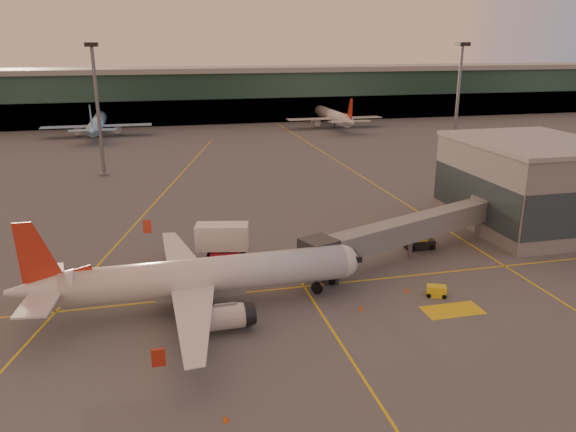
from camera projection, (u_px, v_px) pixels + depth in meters
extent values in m
plane|color=#4C4F54|center=(269.00, 312.00, 55.94)|extent=(600.00, 600.00, 0.00)
cube|color=yellow|center=(259.00, 291.00, 60.58)|extent=(80.00, 0.25, 0.01)
cube|color=yellow|center=(157.00, 200.00, 95.42)|extent=(31.30, 115.98, 0.01)
cube|color=yellow|center=(335.00, 160.00, 127.62)|extent=(0.25, 160.00, 0.01)
cube|color=yellow|center=(343.00, 346.00, 49.64)|extent=(0.25, 30.00, 0.01)
cube|color=yellow|center=(452.00, 310.00, 56.28)|extent=(6.00, 3.00, 0.01)
cube|color=#19382D|center=(181.00, 97.00, 185.26)|extent=(400.00, 18.00, 16.00)
cube|color=gray|center=(179.00, 70.00, 182.63)|extent=(400.00, 20.00, 1.60)
cube|color=black|center=(183.00, 113.00, 178.57)|extent=(400.00, 1.00, 8.00)
cube|color=slate|center=(530.00, 186.00, 80.30)|extent=(18.00, 22.00, 12.00)
cube|color=#2D3D47|center=(473.00, 196.00, 78.59)|extent=(0.30, 21.60, 6.00)
cube|color=gray|center=(535.00, 142.00, 78.42)|extent=(18.40, 22.40, 0.60)
cylinder|color=slate|center=(98.00, 113.00, 108.92)|extent=(0.70, 0.70, 25.00)
cube|color=black|center=(91.00, 44.00, 105.13)|extent=(2.40, 2.40, 0.80)
cube|color=slate|center=(104.00, 174.00, 112.58)|extent=(1.60, 1.60, 0.50)
cylinder|color=slate|center=(457.00, 105.00, 122.10)|extent=(0.70, 0.70, 25.00)
cube|color=black|center=(463.00, 44.00, 118.31)|extent=(2.40, 2.40, 0.80)
cube|color=slate|center=(452.00, 160.00, 125.76)|extent=(1.60, 1.60, 0.50)
cylinder|color=silver|center=(210.00, 275.00, 55.79)|extent=(28.02, 4.24, 3.59)
sphere|color=silver|center=(342.00, 261.00, 59.24)|extent=(3.52, 3.52, 3.52)
cube|color=black|center=(351.00, 256.00, 59.35)|extent=(1.67, 2.37, 0.63)
cone|color=silver|center=(40.00, 290.00, 51.84)|extent=(6.21, 3.55, 3.41)
cube|color=silver|center=(39.00, 303.00, 49.07)|extent=(3.55, 6.09, 0.18)
cylinder|color=silver|center=(226.00, 317.00, 51.52)|extent=(3.80, 2.42, 2.33)
cylinder|color=black|center=(193.00, 313.00, 53.96)|extent=(1.64, 1.29, 1.61)
cylinder|color=black|center=(193.00, 308.00, 53.82)|extent=(0.32, 0.32, 0.99)
cube|color=silver|center=(48.00, 276.00, 54.73)|extent=(3.80, 6.19, 0.18)
cylinder|color=silver|center=(210.00, 272.00, 61.57)|extent=(3.80, 2.42, 2.33)
cylinder|color=black|center=(188.00, 293.00, 58.26)|extent=(1.64, 1.29, 1.61)
cylinder|color=black|center=(188.00, 289.00, 58.12)|extent=(0.32, 0.32, 0.99)
cube|color=slate|center=(200.00, 287.00, 55.88)|extent=(8.92, 3.07, 1.43)
cylinder|color=black|center=(317.00, 288.00, 59.39)|extent=(1.15, 0.74, 1.13)
cube|color=slate|center=(412.00, 228.00, 68.75)|extent=(28.89, 14.01, 2.70)
cube|color=#2D3035|center=(319.00, 252.00, 60.90)|extent=(4.45, 4.45, 3.00)
cube|color=#2D3035|center=(329.00, 271.00, 62.87)|extent=(1.60, 2.40, 2.40)
cylinder|color=black|center=(332.00, 281.00, 62.09)|extent=(0.80, 0.40, 0.80)
cylinder|color=black|center=(326.00, 274.00, 64.13)|extent=(0.80, 0.40, 0.80)
cylinder|color=slate|center=(410.00, 248.00, 69.53)|extent=(0.50, 0.50, 2.59)
cylinder|color=slate|center=(486.00, 208.00, 77.28)|extent=(4.40, 4.40, 3.00)
cylinder|color=slate|center=(484.00, 225.00, 78.05)|extent=(2.40, 2.40, 2.59)
cube|color=red|center=(226.00, 256.00, 68.23)|extent=(3.94, 3.28, 1.62)
cube|color=silver|center=(222.00, 236.00, 67.47)|extent=(6.71, 3.99, 3.03)
cylinder|color=black|center=(208.00, 263.00, 67.05)|extent=(1.03, 0.58, 0.97)
cylinder|color=black|center=(241.00, 262.00, 67.13)|extent=(1.03, 0.58, 0.97)
cube|color=yellow|center=(436.00, 291.00, 59.22)|extent=(2.28, 1.87, 1.18)
cylinder|color=black|center=(429.00, 295.00, 58.99)|extent=(0.55, 0.42, 0.49)
cylinder|color=black|center=(444.00, 297.00, 58.73)|extent=(0.55, 0.42, 0.49)
cube|color=black|center=(419.00, 244.00, 72.93)|extent=(3.79, 2.15, 1.19)
cube|color=yellow|center=(420.00, 238.00, 72.68)|extent=(1.61, 1.81, 0.98)
cylinder|color=black|center=(412.00, 249.00, 71.95)|extent=(0.78, 0.37, 0.76)
cylinder|color=black|center=(431.00, 247.00, 72.40)|extent=(0.78, 0.37, 0.76)
cone|color=#F5520C|center=(407.00, 290.00, 60.30)|extent=(0.41, 0.41, 0.52)
cube|color=#F5520C|center=(407.00, 292.00, 60.37)|extent=(0.35, 0.35, 0.03)
cone|color=#F5520C|center=(226.00, 418.00, 39.77)|extent=(0.43, 0.43, 0.55)
cube|color=#F5520C|center=(226.00, 421.00, 39.85)|extent=(0.37, 0.37, 0.03)
cone|color=#F5520C|center=(181.00, 247.00, 72.73)|extent=(0.38, 0.38, 0.48)
cube|color=#F5520C|center=(181.00, 249.00, 72.79)|extent=(0.33, 0.33, 0.03)
cone|color=#F5520C|center=(361.00, 307.00, 56.31)|extent=(0.41, 0.41, 0.52)
cube|color=#F5520C|center=(361.00, 310.00, 56.39)|extent=(0.36, 0.36, 0.03)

